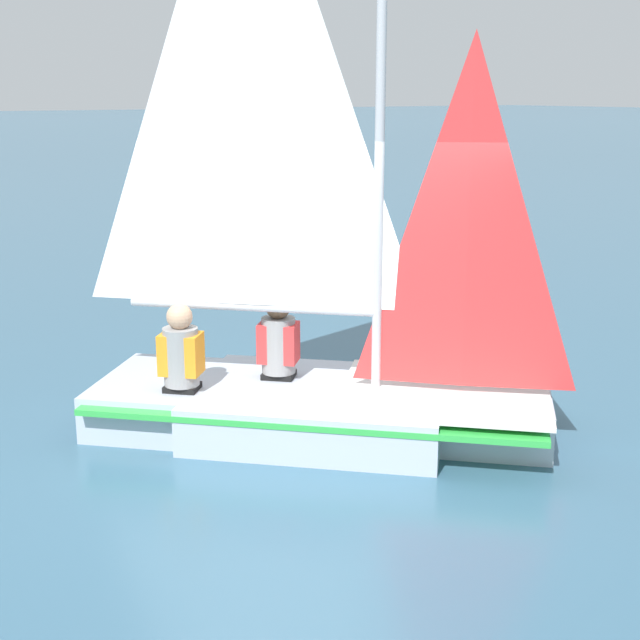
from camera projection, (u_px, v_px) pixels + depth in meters
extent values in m
plane|color=#38607A|center=(320.00, 431.00, 7.80)|extent=(260.00, 260.00, 0.00)
cube|color=#B2BCCC|center=(320.00, 409.00, 7.75)|extent=(2.64, 2.62, 0.40)
cube|color=#B2BCCC|center=(497.00, 421.00, 7.48)|extent=(1.25, 1.25, 0.40)
cube|color=#B2BCCC|center=(155.00, 398.00, 8.02)|extent=(1.58, 1.60, 0.40)
cube|color=green|center=(320.00, 395.00, 7.72)|extent=(3.87, 3.77, 0.05)
cube|color=silver|center=(444.00, 392.00, 7.50)|extent=(2.27, 2.26, 0.04)
cylinder|color=#B7B7BC|center=(380.00, 96.00, 7.00)|extent=(0.08, 0.08, 4.88)
cylinder|color=#B7B7BC|center=(251.00, 307.00, 7.63)|extent=(1.63, 1.53, 0.07)
pyramid|color=white|center=(247.00, 58.00, 7.12)|extent=(1.54, 1.44, 4.05)
pyramid|color=red|center=(469.00, 215.00, 7.10)|extent=(0.99, 0.93, 2.84)
cube|color=black|center=(103.00, 401.00, 8.12)|extent=(0.08, 0.08, 0.28)
cube|color=black|center=(279.00, 396.00, 8.00)|extent=(0.37, 0.37, 0.45)
cylinder|color=gray|center=(278.00, 345.00, 7.89)|extent=(0.42, 0.42, 0.50)
cube|color=red|center=(278.00, 342.00, 7.88)|extent=(0.43, 0.42, 0.35)
sphere|color=brown|center=(278.00, 307.00, 7.80)|extent=(0.22, 0.22, 0.22)
cylinder|color=red|center=(278.00, 298.00, 7.78)|extent=(0.30, 0.30, 0.06)
cube|color=black|center=(183.00, 409.00, 7.67)|extent=(0.37, 0.37, 0.45)
cylinder|color=gray|center=(181.00, 356.00, 7.55)|extent=(0.42, 0.42, 0.50)
cube|color=orange|center=(181.00, 354.00, 7.54)|extent=(0.43, 0.42, 0.35)
sphere|color=tan|center=(179.00, 317.00, 7.46)|extent=(0.22, 0.22, 0.22)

